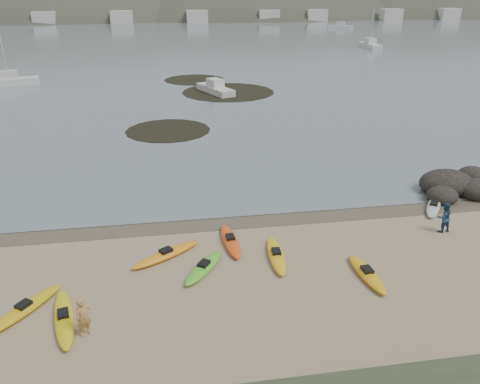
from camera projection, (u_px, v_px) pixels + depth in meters
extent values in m
plane|color=tan|center=(240.00, 217.00, 25.69)|extent=(600.00, 600.00, 0.00)
plane|color=brown|center=(241.00, 219.00, 25.42)|extent=(60.00, 60.00, 0.00)
plane|color=slate|center=(166.00, 5.00, 296.54)|extent=(1200.00, 1200.00, 0.00)
ellipsoid|color=#61D129|center=(204.00, 268.00, 20.78)|extent=(2.33, 2.95, 0.34)
ellipsoid|color=yellow|center=(276.00, 255.00, 21.72)|extent=(0.92, 3.45, 0.34)
ellipsoid|color=silver|center=(434.00, 207.00, 26.48)|extent=(2.32, 2.86, 0.34)
ellipsoid|color=orange|center=(166.00, 254.00, 21.80)|extent=(3.46, 2.60, 0.34)
ellipsoid|color=yellow|center=(367.00, 274.00, 20.34)|extent=(0.95, 3.25, 0.34)
ellipsoid|color=#F85415|center=(230.00, 241.00, 22.96)|extent=(0.93, 3.47, 0.34)
ellipsoid|color=yellow|center=(64.00, 318.00, 17.63)|extent=(1.51, 3.84, 0.34)
ellipsoid|color=gold|center=(24.00, 309.00, 18.12)|extent=(2.70, 3.37, 0.34)
imported|color=tan|center=(83.00, 317.00, 16.72)|extent=(0.68, 0.62, 1.56)
imported|color=navy|center=(444.00, 217.00, 23.87)|extent=(0.83, 0.67, 1.63)
ellipsoid|color=black|center=(445.00, 188.00, 28.78)|extent=(3.32, 2.59, 1.66)
ellipsoid|color=black|center=(477.00, 193.00, 28.11)|extent=(2.40, 2.03, 1.29)
ellipsoid|color=black|center=(442.00, 199.00, 27.49)|extent=(1.85, 1.66, 1.11)
ellipsoid|color=black|center=(471.00, 182.00, 29.73)|extent=(2.03, 1.85, 1.48)
cylinder|color=black|center=(168.00, 131.00, 40.85)|extent=(7.37, 7.37, 0.04)
cylinder|color=black|center=(228.00, 92.00, 55.54)|extent=(10.95, 10.95, 0.04)
cylinder|color=black|center=(194.00, 80.00, 62.70)|extent=(7.96, 7.96, 0.04)
cube|color=silver|center=(9.00, 82.00, 58.88)|extent=(7.43, 3.80, 1.00)
cube|color=silver|center=(215.00, 90.00, 54.87)|extent=(4.08, 6.50, 0.88)
cube|color=silver|center=(370.00, 45.00, 94.22)|extent=(2.15, 7.57, 1.06)
cube|color=silver|center=(340.00, 27.00, 136.59)|extent=(7.21, 5.14, 1.00)
ellipsoid|color=#384235|center=(67.00, 60.00, 202.58)|extent=(220.00, 120.00, 80.00)
ellipsoid|color=#384235|center=(251.00, 51.00, 208.46)|extent=(200.00, 110.00, 68.00)
ellipsoid|color=#384235|center=(416.00, 49.00, 230.41)|extent=(230.00, 130.00, 76.00)
cube|color=beige|center=(40.00, 18.00, 149.77)|extent=(7.00, 5.00, 4.00)
cube|color=beige|center=(117.00, 17.00, 153.21)|extent=(7.00, 5.00, 4.00)
cube|color=beige|center=(190.00, 17.00, 156.65)|extent=(7.00, 5.00, 4.00)
cube|color=beige|center=(260.00, 16.00, 160.10)|extent=(7.00, 5.00, 4.00)
cube|color=beige|center=(327.00, 15.00, 163.54)|extent=(7.00, 5.00, 4.00)
cube|color=beige|center=(392.00, 15.00, 166.99)|extent=(7.00, 5.00, 4.00)
cube|color=beige|center=(454.00, 14.00, 170.43)|extent=(7.00, 5.00, 4.00)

